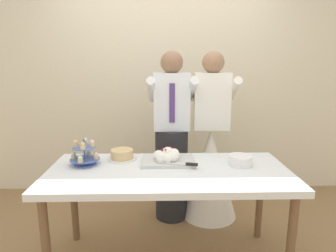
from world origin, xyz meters
TOP-DOWN VIEW (x-y plane):
  - rear_wall at (0.00, 1.45)m, footprint 5.20×0.10m
  - dessert_table at (0.00, 0.00)m, footprint 1.80×0.80m
  - cupcake_stand at (-0.65, 0.13)m, footprint 0.23×0.23m
  - main_cake_tray at (-0.00, 0.17)m, footprint 0.43×0.33m
  - plate_stack at (0.56, 0.09)m, footprint 0.19×0.18m
  - round_cake at (-0.38, 0.25)m, footprint 0.24×0.24m
  - person_groom at (0.05, 0.70)m, footprint 0.46×0.49m
  - person_bride at (0.44, 0.73)m, footprint 0.56×0.56m

SIDE VIEW (x-z plane):
  - person_bride at x=0.44m, z-range -0.25..1.41m
  - dessert_table at x=0.00m, z-range 0.31..1.09m
  - person_groom at x=0.05m, z-range -0.08..1.58m
  - round_cake at x=-0.38m, z-range 0.77..0.85m
  - plate_stack at x=0.56m, z-range 0.77..0.85m
  - main_cake_tray at x=0.00m, z-range 0.75..0.88m
  - cupcake_stand at x=-0.65m, z-range 0.75..0.96m
  - rear_wall at x=0.00m, z-range 0.00..2.90m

